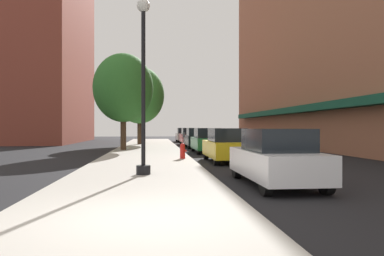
% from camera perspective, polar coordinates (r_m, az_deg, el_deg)
% --- Properties ---
extents(ground_plane, '(90.00, 90.00, 0.00)m').
position_cam_1_polar(ground_plane, '(24.57, 2.29, -3.89)').
color(ground_plane, black).
extents(sidewalk_slab, '(4.80, 50.00, 0.12)m').
position_cam_1_polar(sidewalk_slab, '(25.31, -7.06, -3.64)').
color(sidewalk_slab, '#A8A399').
rests_on(sidewalk_slab, ground).
extents(building_right_brick, '(6.80, 40.00, 19.57)m').
position_cam_1_polar(building_right_brick, '(32.77, 21.21, 14.32)').
color(building_right_brick, '#9E6047').
rests_on(building_right_brick, ground).
extents(building_far_background, '(6.80, 18.00, 19.83)m').
position_cam_1_polar(building_far_background, '(45.49, -20.87, 10.45)').
color(building_far_background, brown).
rests_on(building_far_background, ground).
extents(lamppost, '(0.48, 0.48, 5.90)m').
position_cam_1_polar(lamppost, '(12.30, -7.71, 7.10)').
color(lamppost, black).
rests_on(lamppost, sidewalk_slab).
extents(fire_hydrant, '(0.33, 0.26, 0.79)m').
position_cam_1_polar(fire_hydrant, '(18.23, -1.49, -3.63)').
color(fire_hydrant, red).
rests_on(fire_hydrant, sidewalk_slab).
extents(parking_meter_near, '(0.14, 0.09, 1.31)m').
position_cam_1_polar(parking_meter_near, '(19.27, -1.28, -2.15)').
color(parking_meter_near, slate).
rests_on(parking_meter_near, sidewalk_slab).
extents(tree_near, '(4.23, 4.23, 6.82)m').
position_cam_1_polar(tree_near, '(26.04, -10.82, 6.24)').
color(tree_near, '#422D1E').
rests_on(tree_near, sidewalk_slab).
extents(tree_mid, '(4.70, 4.70, 7.36)m').
position_cam_1_polar(tree_mid, '(34.70, -8.32, 5.14)').
color(tree_mid, '#422D1E').
rests_on(tree_mid, sidewalk_slab).
extents(car_white, '(1.80, 4.30, 1.66)m').
position_cam_1_polar(car_white, '(10.84, 13.09, -4.62)').
color(car_white, black).
rests_on(car_white, ground).
extents(car_yellow, '(1.80, 4.30, 1.66)m').
position_cam_1_polar(car_yellow, '(17.78, 5.47, -2.79)').
color(car_yellow, black).
rests_on(car_yellow, ground).
extents(car_green, '(1.80, 4.30, 1.66)m').
position_cam_1_polar(car_green, '(24.14, 2.42, -2.03)').
color(car_green, black).
rests_on(car_green, ground).
extents(car_black, '(1.80, 4.30, 1.66)m').
position_cam_1_polar(car_black, '(29.96, 0.77, -1.63)').
color(car_black, black).
rests_on(car_black, ground).
extents(car_red, '(1.80, 4.30, 1.66)m').
position_cam_1_polar(car_red, '(35.62, -0.31, -1.36)').
color(car_red, black).
rests_on(car_red, ground).
extents(car_silver, '(1.80, 4.30, 1.66)m').
position_cam_1_polar(car_silver, '(42.75, -1.26, -1.12)').
color(car_silver, black).
rests_on(car_silver, ground).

